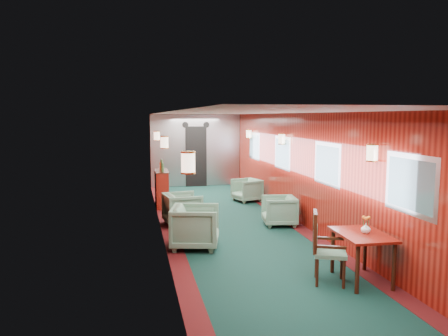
% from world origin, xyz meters
% --- Properties ---
extents(room, '(12.00, 12.10, 2.40)m').
position_xyz_m(room, '(0.00, 0.00, 1.63)').
color(room, '#0C2D25').
rests_on(room, ground).
extents(bulkhead, '(2.98, 0.17, 2.39)m').
position_xyz_m(bulkhead, '(0.00, 5.91, 1.18)').
color(bulkhead, '#A0A2A7').
rests_on(bulkhead, ground).
extents(windows_right, '(0.02, 8.60, 0.80)m').
position_xyz_m(windows_right, '(1.49, 0.25, 1.45)').
color(windows_right, '#A6A9AD').
rests_on(windows_right, ground).
extents(wall_sconces, '(2.97, 7.97, 0.25)m').
position_xyz_m(wall_sconces, '(0.00, 0.57, 1.79)').
color(wall_sconces, '#FDEAC5').
rests_on(wall_sconces, ground).
extents(dining_table, '(0.69, 0.95, 0.70)m').
position_xyz_m(dining_table, '(1.11, -3.03, 0.59)').
color(dining_table, maroon).
rests_on(dining_table, ground).
extents(side_chair, '(0.58, 0.59, 1.01)m').
position_xyz_m(side_chair, '(0.55, -2.96, 0.55)').
color(side_chair, '#22503F').
rests_on(side_chair, ground).
extents(credenza, '(0.33, 1.05, 1.22)m').
position_xyz_m(credenza, '(-1.34, 2.79, 0.48)').
color(credenza, maroon).
rests_on(credenza, ground).
extents(flower_vase, '(0.17, 0.17, 0.14)m').
position_xyz_m(flower_vase, '(1.15, -3.03, 0.77)').
color(flower_vase, white).
rests_on(flower_vase, dining_table).
extents(armchair_left_near, '(1.00, 0.98, 0.76)m').
position_xyz_m(armchair_left_near, '(-0.98, -0.97, 0.38)').
color(armchair_left_near, '#22503F').
rests_on(armchair_left_near, ground).
extents(armchair_left_far, '(0.86, 0.84, 0.69)m').
position_xyz_m(armchair_left_far, '(-1.02, 0.76, 0.34)').
color(armchair_left_far, '#22503F').
rests_on(armchair_left_far, ground).
extents(armchair_right_near, '(0.78, 0.76, 0.63)m').
position_xyz_m(armchair_right_near, '(1.01, 0.26, 0.32)').
color(armchair_right_near, '#22503F').
rests_on(armchair_right_near, ground).
extents(armchair_right_far, '(0.85, 0.84, 0.62)m').
position_xyz_m(armchair_right_far, '(1.00, 2.97, 0.31)').
color(armchair_right_far, '#22503F').
rests_on(armchair_right_far, ground).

